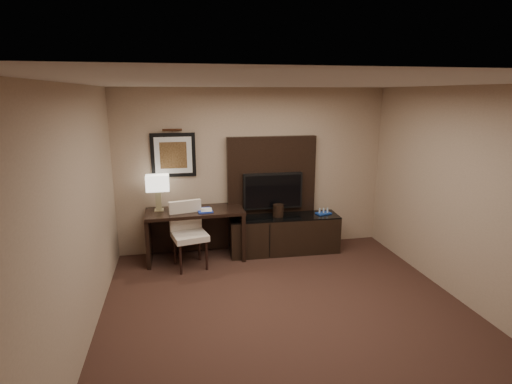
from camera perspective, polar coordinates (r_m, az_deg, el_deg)
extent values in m
cube|color=#361E18|center=(4.90, 5.54, -18.34)|extent=(4.50, 5.00, 0.01)
cube|color=silver|center=(4.15, 6.43, 15.19)|extent=(4.50, 5.00, 0.01)
cube|color=tan|center=(6.69, -0.38, 3.11)|extent=(4.50, 0.01, 2.70)
cube|color=tan|center=(2.29, 26.12, -20.79)|extent=(4.50, 0.01, 2.70)
cube|color=tan|center=(4.26, -24.43, -4.45)|extent=(0.01, 5.00, 2.70)
cube|color=tan|center=(5.43, 29.29, -1.25)|extent=(0.01, 5.00, 2.70)
cube|color=black|center=(6.49, -8.59, -6.03)|extent=(1.54, 0.70, 0.81)
cube|color=black|center=(6.74, 4.02, -6.00)|extent=(1.83, 0.56, 0.63)
cube|color=black|center=(6.71, 2.23, 2.44)|extent=(1.50, 0.12, 1.30)
cube|color=black|center=(6.67, 2.41, 0.17)|extent=(1.00, 0.08, 0.60)
cube|color=black|center=(6.50, -11.72, 5.19)|extent=(0.70, 0.04, 0.70)
cylinder|color=#3C2013|center=(6.41, -11.90, 8.67)|extent=(0.04, 0.04, 0.30)
cube|color=#1A35AD|center=(6.30, -7.36, -2.60)|extent=(0.25, 0.32, 0.02)
imported|color=#C2B098|center=(6.27, -7.92, -1.71)|extent=(0.17, 0.03, 0.23)
cylinder|color=black|center=(6.59, 3.20, -2.64)|extent=(0.20, 0.20, 0.20)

